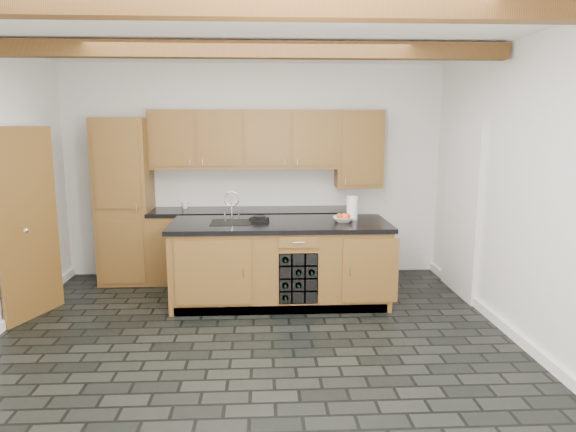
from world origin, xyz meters
name	(u,v)px	position (x,y,z in m)	size (l,w,h in m)	color
ground	(252,349)	(0.00, 0.00, 0.00)	(5.00, 5.00, 0.00)	black
room_shell	(242,176)	(-0.09, 0.53, 1.53)	(5.01, 5.00, 5.00)	white
back_cabinetry	(226,205)	(-0.38, 2.24, 0.98)	(3.65, 0.62, 2.20)	brown
island	(281,262)	(0.31, 1.28, 0.46)	(2.48, 0.96, 0.93)	brown
faucet	(231,219)	(-0.25, 1.33, 0.96)	(0.45, 0.40, 0.34)	black
kitchen_scale	(259,219)	(0.07, 1.35, 0.96)	(0.23, 0.18, 0.06)	black
fruit_bowl	(343,219)	(1.02, 1.27, 0.96)	(0.24, 0.24, 0.06)	silver
fruit_cluster	(343,217)	(1.02, 1.28, 0.99)	(0.16, 0.17, 0.07)	red
paper_towel	(352,208)	(1.14, 1.41, 1.07)	(0.13, 0.13, 0.27)	white
mug	(185,205)	(-0.91, 2.32, 0.98)	(0.10, 0.10, 0.09)	white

